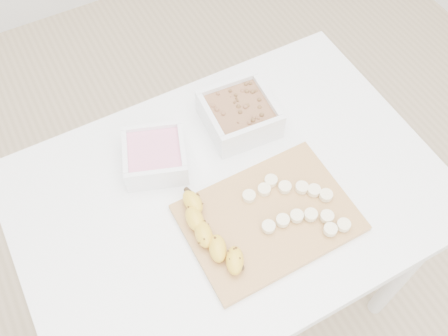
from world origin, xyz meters
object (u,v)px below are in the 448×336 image
bowl_granola (239,114)px  cutting_board (269,218)px  banana (211,234)px  bowl_yogurt (155,156)px  table (230,210)px

bowl_granola → cutting_board: bearing=-105.3°
banana → bowl_granola: bearing=56.5°
bowl_yogurt → cutting_board: size_ratio=0.50×
table → cutting_board: bearing=-68.6°
bowl_granola → cutting_board: bowl_granola is taller
cutting_board → banana: (-0.14, 0.01, 0.03)m
table → bowl_yogurt: size_ratio=5.35×
bowl_yogurt → cutting_board: bowl_yogurt is taller
bowl_granola → banana: 0.33m
bowl_granola → bowl_yogurt: bearing=-177.2°
cutting_board → banana: size_ratio=1.70×
table → bowl_granola: (0.12, 0.16, 0.14)m
bowl_granola → banana: (-0.21, -0.26, -0.01)m
bowl_yogurt → banana: size_ratio=0.85×
cutting_board → bowl_granola: bearing=74.7°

